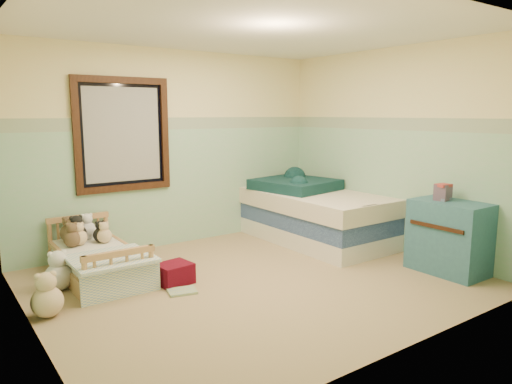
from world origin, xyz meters
TOP-DOWN VIEW (x-y plane):
  - floor at (0.00, 0.00)m, footprint 4.20×3.60m
  - ceiling at (0.00, 0.00)m, footprint 4.20×3.60m
  - wall_back at (0.00, 1.80)m, footprint 4.20×0.04m
  - wall_front at (0.00, -1.80)m, footprint 4.20×0.04m
  - wall_left at (-2.10, 0.00)m, footprint 0.04×3.60m
  - wall_right at (2.10, 0.00)m, footprint 0.04×3.60m
  - wainscot_mint at (0.00, 1.79)m, footprint 4.20×0.01m
  - border_strip at (0.00, 1.79)m, footprint 4.20×0.01m
  - window_frame at (-0.70, 1.76)m, footprint 1.16×0.06m
  - window_blinds at (-0.70, 1.77)m, footprint 0.92×0.01m
  - toddler_bed_frame at (-1.29, 1.05)m, footprint 0.69×1.39m
  - toddler_mattress at (-1.29, 1.05)m, footprint 0.63×1.33m
  - patchwork_quilt at (-1.29, 0.62)m, footprint 0.75×0.69m
  - plush_bed_brown at (-1.44, 1.55)m, footprint 0.19×0.19m
  - plush_bed_white at (-1.24, 1.55)m, footprint 0.20×0.20m
  - plush_bed_tan at (-1.39, 1.33)m, footprint 0.17×0.17m
  - plush_bed_dark at (-1.16, 1.33)m, footprint 0.16×0.16m
  - plush_floor_cream at (-1.72, 0.90)m, footprint 0.27×0.27m
  - plush_floor_tan at (-1.95, 0.31)m, footprint 0.27×0.27m
  - twin_bed_frame at (1.55, 0.87)m, footprint 1.10×2.20m
  - twin_boxspring at (1.55, 0.87)m, footprint 1.10×2.20m
  - twin_mattress at (1.55, 0.87)m, footprint 1.14×2.24m
  - teal_blanket at (1.50, 1.17)m, footprint 1.09×1.14m
  - dresser at (1.85, -0.99)m, footprint 0.49×0.78m
  - book_stack at (1.85, -0.88)m, footprint 0.19×0.16m
  - red_pillow at (-0.73, 0.41)m, footprint 0.37×0.33m
  - floor_book at (-0.77, 0.14)m, footprint 0.31×0.26m
  - extra_plush_0 at (-1.44, 1.47)m, footprint 0.18×0.18m
  - extra_plush_1 at (-1.47, 1.30)m, footprint 0.18×0.18m
  - extra_plush_2 at (-1.38, 1.45)m, footprint 0.21×0.21m
  - extra_plush_3 at (-1.37, 1.41)m, footprint 0.16×0.16m
  - extra_plush_4 at (-1.14, 1.27)m, footprint 0.16×0.16m

SIDE VIEW (x-z plane):
  - floor at x=0.00m, z-range -0.02..0.00m
  - floor_book at x=-0.77m, z-range 0.00..0.02m
  - toddler_bed_frame at x=-1.29m, z-range 0.00..0.18m
  - red_pillow at x=-0.73m, z-range 0.00..0.21m
  - twin_bed_frame at x=1.55m, z-range 0.00..0.22m
  - plush_floor_tan at x=-1.95m, z-range 0.00..0.27m
  - plush_floor_cream at x=-1.72m, z-range 0.00..0.27m
  - toddler_mattress at x=-1.29m, z-range 0.18..0.30m
  - patchwork_quilt at x=-1.29m, z-range 0.30..0.33m
  - twin_boxspring at x=1.55m, z-range 0.22..0.44m
  - extra_plush_4 at x=-1.14m, z-range 0.30..0.46m
  - extra_plush_3 at x=-1.37m, z-range 0.30..0.46m
  - plush_bed_dark at x=-1.16m, z-range 0.30..0.46m
  - plush_bed_tan at x=-1.39m, z-range 0.30..0.47m
  - extra_plush_1 at x=-1.47m, z-range 0.30..0.48m
  - dresser at x=1.85m, z-range 0.00..0.78m
  - extra_plush_0 at x=-1.44m, z-range 0.30..0.48m
  - plush_bed_brown at x=-1.44m, z-range 0.30..0.49m
  - plush_bed_white at x=-1.24m, z-range 0.30..0.50m
  - extra_plush_2 at x=-1.38m, z-range 0.30..0.51m
  - twin_mattress at x=1.55m, z-range 0.44..0.66m
  - teal_blanket at x=1.50m, z-range 0.66..0.80m
  - wainscot_mint at x=0.00m, z-range 0.00..1.50m
  - book_stack at x=1.85m, z-range 0.78..0.95m
  - wall_back at x=0.00m, z-range 0.00..2.50m
  - wall_front at x=0.00m, z-range 0.00..2.50m
  - wall_left at x=-2.10m, z-range 0.00..2.50m
  - wall_right at x=2.10m, z-range 0.00..2.50m
  - window_blinds at x=-0.70m, z-range 0.89..2.01m
  - window_frame at x=-0.70m, z-range 0.77..2.13m
  - border_strip at x=0.00m, z-range 1.50..1.65m
  - ceiling at x=0.00m, z-range 2.50..2.52m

